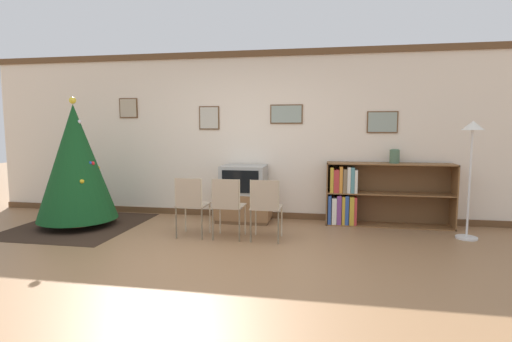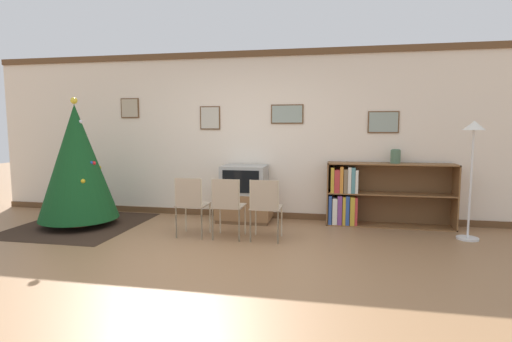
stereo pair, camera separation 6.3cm
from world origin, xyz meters
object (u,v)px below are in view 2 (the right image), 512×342
Objects in this scene: christmas_tree at (77,162)px; tv_console at (245,207)px; folding_chair_right at (265,206)px; television at (245,179)px; bookshelf at (365,195)px; folding_chair_left at (191,203)px; folding_chair_center at (227,204)px; vase at (396,156)px; standing_lamp at (473,149)px.

christmas_tree is 2.26× the size of tv_console.
folding_chair_right is at bearing -5.80° from christmas_tree.
christmas_tree is 2.54m from television.
bookshelf is at bearing 11.28° from christmas_tree.
folding_chair_left is (-0.51, -1.04, -0.19)m from television.
television is 0.37× the size of bookshelf.
christmas_tree is 2.34× the size of folding_chair_left.
folding_chair_center is 0.51m from folding_chair_right.
tv_console is at bearing 90.00° from folding_chair_center.
tv_console is 4.06× the size of vase.
standing_lamp is at bearing 10.78° from folding_chair_center.
vase reaches higher than tv_console.
bookshelf is at bearing 40.58° from folding_chair_right.
christmas_tree reaches higher than folding_chair_right.
television is 1.86m from bookshelf.
bookshelf is at bearing -177.13° from vase.
standing_lamp is at bearing -33.06° from vase.
vase is at bearing 3.23° from television.
television is at bearing -176.77° from vase.
tv_console is at bearing 116.07° from folding_chair_right.
folding_chair_center is at bearing -90.00° from tv_console.
standing_lamp is at bearing 9.31° from folding_chair_left.
television reaches higher than folding_chair_center.
folding_chair_center is at bearing -152.81° from vase.
folding_chair_right is 0.52× the size of standing_lamp.
christmas_tree is 2.34× the size of folding_chair_right.
folding_chair_right is at bearing -139.42° from bookshelf.
tv_console is 1.07m from folding_chair_center.
television is 1.06m from folding_chair_center.
christmas_tree is 4.37m from bookshelf.
television is at bearing 63.87° from folding_chair_left.
folding_chair_center reaches higher than tv_console.
folding_chair_center is 3.28m from standing_lamp.
vase reaches higher than television.
television is 0.84× the size of folding_chair_left.
folding_chair_left and folding_chair_right have the same top height.
television is at bearing 116.13° from folding_chair_right.
bookshelf reaches higher than tv_console.
folding_chair_right is (2.92, -0.30, -0.49)m from christmas_tree.
tv_console is (2.41, 0.75, -0.74)m from christmas_tree.
folding_chair_center is 2.17m from bookshelf.
bookshelf is at bearing 157.15° from standing_lamp.
folding_chair_right is (0.51, 0.00, 0.00)m from folding_chair_center.
christmas_tree is 9.18× the size of vase.
standing_lamp is at bearing 3.12° from christmas_tree.
folding_chair_center is at bearing -169.22° from standing_lamp.
folding_chair_right is 2.80m from standing_lamp.
tv_console is 0.44m from television.
christmas_tree reaches higher than folding_chair_center.
folding_chair_left is at bearing -116.07° from tv_console.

